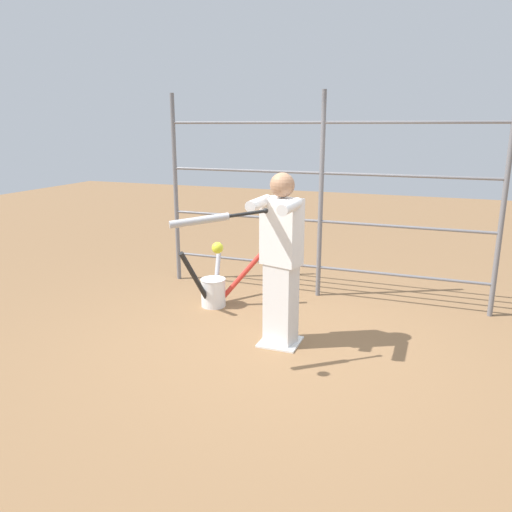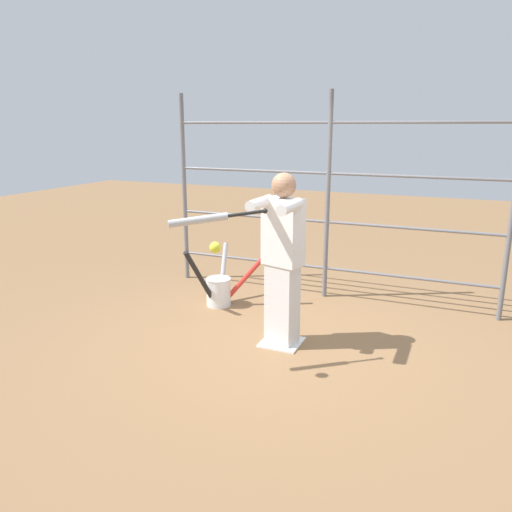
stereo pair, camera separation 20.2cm
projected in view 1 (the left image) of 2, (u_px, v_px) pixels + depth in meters
The scene contains 7 objects.
ground_plane at pixel (280, 343), 5.17m from camera, with size 24.00×24.00×0.00m, color olive.
home_plate at pixel (280, 342), 5.16m from camera, with size 0.40×0.40×0.02m.
fence_backstop at pixel (321, 197), 6.28m from camera, with size 4.23×0.06×2.60m.
batter at pixel (281, 255), 4.91m from camera, with size 0.44×0.67×1.75m.
baseball_bat_swinging at pixel (208, 219), 4.23m from camera, with size 0.71×0.58×0.13m.
softball_in_flight at pixel (218, 248), 4.11m from camera, with size 0.10×0.10×0.10m.
bat_bucket at pixel (214, 289), 6.16m from camera, with size 0.81×0.92×0.79m.
Camera 1 is at (-1.46, 4.55, 2.18)m, focal length 35.00 mm.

